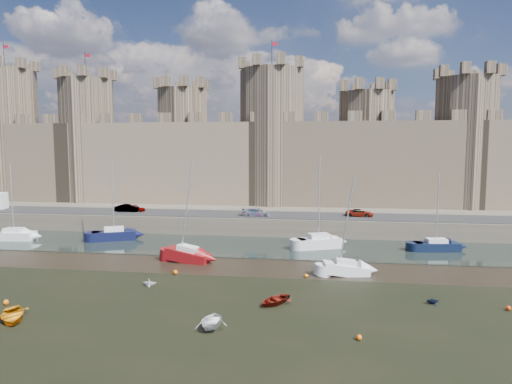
% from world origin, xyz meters
% --- Properties ---
extents(ground, '(160.00, 160.00, 0.00)m').
position_xyz_m(ground, '(0.00, 0.00, 0.00)').
color(ground, black).
rests_on(ground, ground).
extents(seaweed_patch, '(70.00, 34.00, 0.01)m').
position_xyz_m(seaweed_patch, '(0.00, -6.00, 0.01)').
color(seaweed_patch, black).
rests_on(seaweed_patch, ground).
extents(water_channel, '(160.00, 12.00, 0.08)m').
position_xyz_m(water_channel, '(0.00, 24.00, 0.04)').
color(water_channel, black).
rests_on(water_channel, ground).
extents(quay, '(160.00, 60.00, 2.50)m').
position_xyz_m(quay, '(0.00, 60.00, 1.25)').
color(quay, '#4C443A').
rests_on(quay, ground).
extents(road, '(160.00, 7.00, 0.10)m').
position_xyz_m(road, '(0.00, 34.00, 2.55)').
color(road, black).
rests_on(road, quay).
extents(castle, '(108.50, 11.00, 29.00)m').
position_xyz_m(castle, '(-0.64, 48.00, 11.67)').
color(castle, '#42382B').
rests_on(castle, quay).
extents(car_0, '(3.31, 1.53, 1.10)m').
position_xyz_m(car_0, '(-17.56, 34.35, 3.05)').
color(car_0, gray).
rests_on(car_0, quay).
extents(car_1, '(3.72, 1.37, 1.22)m').
position_xyz_m(car_1, '(-18.47, 33.89, 3.11)').
color(car_1, gray).
rests_on(car_1, quay).
extents(car_2, '(4.19, 1.89, 1.19)m').
position_xyz_m(car_2, '(1.55, 32.54, 3.10)').
color(car_2, gray).
rests_on(car_2, quay).
extents(car_3, '(4.15, 2.44, 1.08)m').
position_xyz_m(car_3, '(16.06, 34.14, 3.04)').
color(car_3, gray).
rests_on(car_3, quay).
extents(sailboat_0, '(5.55, 2.46, 10.15)m').
position_xyz_m(sailboat_0, '(-29.79, 23.33, 0.79)').
color(sailboat_0, silver).
rests_on(sailboat_0, ground).
extents(sailboat_1, '(5.92, 4.26, 11.08)m').
position_xyz_m(sailboat_1, '(-16.55, 25.17, 0.86)').
color(sailboat_1, black).
rests_on(sailboat_1, ground).
extents(sailboat_2, '(5.69, 3.98, 11.45)m').
position_xyz_m(sailboat_2, '(10.39, 24.11, 0.89)').
color(sailboat_2, silver).
rests_on(sailboat_2, ground).
extents(sailboat_3, '(5.47, 2.75, 9.19)m').
position_xyz_m(sailboat_3, '(24.33, 24.75, 0.73)').
color(sailboat_3, black).
rests_on(sailboat_3, ground).
extents(sailboat_4, '(5.06, 2.71, 11.21)m').
position_xyz_m(sailboat_4, '(-3.68, 15.78, 0.81)').
color(sailboat_4, maroon).
rests_on(sailboat_4, ground).
extents(sailboat_5, '(4.70, 2.52, 9.62)m').
position_xyz_m(sailboat_5, '(13.08, 13.01, 0.70)').
color(sailboat_5, silver).
rests_on(sailboat_5, ground).
extents(dinghy_0, '(3.87, 4.05, 0.68)m').
position_xyz_m(dinghy_0, '(-11.36, -2.32, 0.34)').
color(dinghy_0, '#C2710B').
rests_on(dinghy_0, ground).
extents(dinghy_2, '(2.59, 3.36, 0.64)m').
position_xyz_m(dinghy_2, '(3.11, -1.17, 0.32)').
color(dinghy_2, silver).
rests_on(dinghy_2, ground).
extents(dinghy_3, '(1.42, 1.28, 0.67)m').
position_xyz_m(dinghy_3, '(-4.62, 6.95, 0.33)').
color(dinghy_3, white).
rests_on(dinghy_3, ground).
extents(dinghy_4, '(3.45, 3.60, 0.61)m').
position_xyz_m(dinghy_4, '(6.98, 3.79, 0.30)').
color(dinghy_4, '#65130B').
rests_on(dinghy_4, ground).
extents(dinghy_7, '(1.34, 1.25, 0.58)m').
position_xyz_m(dinghy_7, '(19.51, 5.64, 0.29)').
color(dinghy_7, black).
rests_on(dinghy_7, ground).
extents(buoy_0, '(0.44, 0.44, 0.44)m').
position_xyz_m(buoy_0, '(-14.06, 0.64, 0.22)').
color(buoy_0, '#D05D09').
rests_on(buoy_0, ground).
extents(buoy_1, '(0.47, 0.47, 0.47)m').
position_xyz_m(buoy_1, '(-3.45, 10.79, 0.24)').
color(buoy_1, '#CC5C09').
rests_on(buoy_1, ground).
extents(buoy_2, '(0.39, 0.39, 0.39)m').
position_xyz_m(buoy_2, '(13.11, -2.15, 0.20)').
color(buoy_2, '#CF5309').
rests_on(buoy_2, ground).
extents(buoy_3, '(0.39, 0.39, 0.39)m').
position_xyz_m(buoy_3, '(9.27, 11.54, 0.20)').
color(buoy_3, orange).
rests_on(buoy_3, ground).
extents(buoy_5, '(0.39, 0.39, 0.39)m').
position_xyz_m(buoy_5, '(24.90, 4.91, 0.19)').
color(buoy_5, '#DE3E09').
rests_on(buoy_5, ground).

